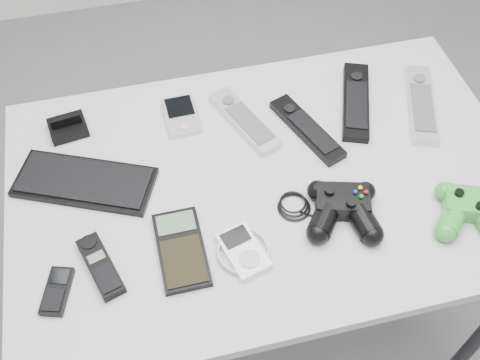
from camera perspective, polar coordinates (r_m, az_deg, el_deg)
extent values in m
plane|color=slate|center=(1.85, 4.26, -13.15)|extent=(3.50, 3.50, 0.00)
cube|color=#ADAEB0|center=(1.21, 2.88, -0.21)|extent=(1.10, 0.70, 0.03)
cylinder|color=black|center=(1.68, -17.12, -2.88)|extent=(0.04, 0.04, 0.70)
cylinder|color=black|center=(1.81, 15.17, 3.24)|extent=(0.04, 0.04, 0.70)
cube|color=black|center=(1.22, -15.50, -0.16)|extent=(0.31, 0.23, 0.02)
cube|color=black|center=(1.32, -17.18, 5.44)|extent=(0.09, 0.08, 0.04)
cube|color=silver|center=(1.31, -5.95, 6.55)|extent=(0.08, 0.12, 0.02)
cube|color=silver|center=(1.29, 0.43, 6.13)|extent=(0.13, 0.22, 0.02)
cube|color=black|center=(1.28, 6.81, 5.22)|extent=(0.12, 0.22, 0.02)
cube|color=black|center=(1.36, 11.69, 7.90)|extent=(0.14, 0.25, 0.02)
cube|color=silver|center=(1.39, 17.91, 7.44)|extent=(0.14, 0.25, 0.02)
cube|color=black|center=(1.10, -18.11, -10.66)|extent=(0.07, 0.10, 0.02)
cube|color=black|center=(1.10, -14.00, -8.46)|extent=(0.08, 0.15, 0.02)
cube|color=black|center=(1.09, -6.00, -6.98)|extent=(0.09, 0.18, 0.02)
cube|color=white|center=(1.09, 0.34, -7.21)|extent=(0.13, 0.13, 0.02)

